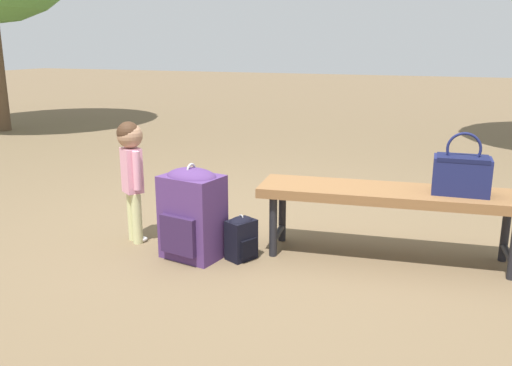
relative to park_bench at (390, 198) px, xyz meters
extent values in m
plane|color=brown|center=(0.77, 0.04, -0.39)|extent=(40.00, 40.00, 0.00)
cube|color=brown|center=(0.00, 0.00, 0.03)|extent=(1.64, 0.58, 0.06)
cylinder|color=black|center=(0.68, 0.22, -0.20)|extent=(0.05, 0.05, 0.39)
cylinder|color=black|center=(0.71, -0.06, -0.20)|extent=(0.05, 0.05, 0.39)
cylinder|color=black|center=(-0.68, -0.22, -0.20)|extent=(0.05, 0.05, 0.39)
cylinder|color=black|center=(0.70, 0.08, -0.29)|extent=(0.07, 0.28, 0.04)
cylinder|color=black|center=(-0.70, -0.08, -0.29)|extent=(0.07, 0.28, 0.04)
cube|color=#191E4C|center=(-0.39, -0.04, 0.17)|extent=(0.33, 0.20, 0.22)
cube|color=#131639|center=(-0.39, -0.04, 0.27)|extent=(0.30, 0.20, 0.02)
torus|color=#191E4C|center=(-0.39, -0.04, 0.33)|extent=(0.20, 0.03, 0.20)
cylinder|color=#CCCC8C|center=(1.67, 0.29, -0.22)|extent=(0.07, 0.07, 0.35)
cylinder|color=#CCCC8C|center=(1.60, 0.34, -0.22)|extent=(0.07, 0.07, 0.35)
ellipsoid|color=white|center=(1.66, 0.28, -0.37)|extent=(0.09, 0.10, 0.04)
ellipsoid|color=white|center=(1.59, 0.32, -0.37)|extent=(0.09, 0.10, 0.04)
cube|color=pink|center=(1.64, 0.32, 0.10)|extent=(0.17, 0.16, 0.30)
cylinder|color=pink|center=(1.71, 0.27, 0.12)|extent=(0.05, 0.05, 0.25)
cylinder|color=pink|center=(1.57, 0.37, 0.12)|extent=(0.05, 0.05, 0.25)
sphere|color=#A57A5B|center=(1.64, 0.32, 0.34)|extent=(0.17, 0.17, 0.17)
sphere|color=#3F2819|center=(1.64, 0.32, 0.35)|extent=(0.15, 0.15, 0.15)
cube|color=#4C2D66|center=(1.15, 0.41, -0.13)|extent=(0.40, 0.32, 0.53)
ellipsoid|color=#4C2D66|center=(1.15, 0.41, 0.12)|extent=(0.38, 0.31, 0.12)
cube|color=#311D42|center=(1.17, 0.56, -0.21)|extent=(0.25, 0.08, 0.24)
cube|color=#311D42|center=(1.04, 0.28, -0.13)|extent=(0.06, 0.03, 0.45)
cube|color=#311D42|center=(1.20, 0.25, -0.13)|extent=(0.06, 0.03, 0.45)
torus|color=#B2B2B7|center=(1.15, 0.41, 0.17)|extent=(0.03, 0.09, 0.09)
cube|color=black|center=(0.85, 0.34, -0.27)|extent=(0.19, 0.21, 0.25)
ellipsoid|color=black|center=(0.85, 0.34, -0.15)|extent=(0.18, 0.20, 0.06)
cube|color=black|center=(0.78, 0.37, -0.30)|extent=(0.07, 0.12, 0.11)
cube|color=black|center=(0.89, 0.27, -0.27)|extent=(0.02, 0.03, 0.22)
cube|color=black|center=(0.93, 0.34, -0.27)|extent=(0.02, 0.03, 0.22)
torus|color=#B2B2B7|center=(0.85, 0.34, -0.12)|extent=(0.04, 0.02, 0.04)
camera|label=1|loc=(-0.37, 3.24, 0.92)|focal=37.65mm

